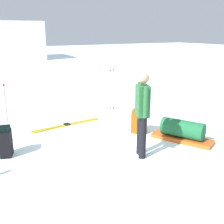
{
  "coord_description": "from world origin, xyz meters",
  "views": [
    {
      "loc": [
        -2.96,
        -5.07,
        2.44
      ],
      "look_at": [
        0.0,
        0.0,
        0.7
      ],
      "focal_mm": 44.09,
      "sensor_mm": 36.0,
      "label": 1
    }
  ],
  "objects_px": {
    "skier_standing": "(142,111)",
    "ski_poles_planted_far": "(112,88)",
    "gear_sled": "(182,131)",
    "ski_poles_planted_near": "(4,111)",
    "backpack_large_dark": "(139,122)",
    "ski_pair_near": "(67,125)",
    "backpack_bright": "(6,142)"
  },
  "relations": [
    {
      "from": "ski_poles_planted_near",
      "to": "gear_sled",
      "type": "distance_m",
      "value": 4.05
    },
    {
      "from": "skier_standing",
      "to": "gear_sled",
      "type": "height_order",
      "value": "skier_standing"
    },
    {
      "from": "skier_standing",
      "to": "ski_poles_planted_far",
      "type": "bearing_deg",
      "value": 69.67
    },
    {
      "from": "skier_standing",
      "to": "gear_sled",
      "type": "distance_m",
      "value": 1.49
    },
    {
      "from": "ski_poles_planted_far",
      "to": "ski_poles_planted_near",
      "type": "bearing_deg",
      "value": -162.86
    },
    {
      "from": "ski_poles_planted_near",
      "to": "ski_poles_planted_far",
      "type": "bearing_deg",
      "value": 17.14
    },
    {
      "from": "gear_sled",
      "to": "ski_poles_planted_near",
      "type": "bearing_deg",
      "value": 150.47
    },
    {
      "from": "ski_pair_near",
      "to": "gear_sled",
      "type": "relative_size",
      "value": 1.37
    },
    {
      "from": "ski_pair_near",
      "to": "ski_poles_planted_far",
      "type": "distance_m",
      "value": 2.05
    },
    {
      "from": "ski_pair_near",
      "to": "ski_poles_planted_far",
      "type": "xyz_separation_m",
      "value": [
        1.8,
        0.69,
        0.71
      ]
    },
    {
      "from": "backpack_large_dark",
      "to": "ski_poles_planted_near",
      "type": "xyz_separation_m",
      "value": [
        -2.93,
        1.06,
        0.45
      ]
    },
    {
      "from": "skier_standing",
      "to": "backpack_large_dark",
      "type": "height_order",
      "value": "skier_standing"
    },
    {
      "from": "skier_standing",
      "to": "ski_poles_planted_far",
      "type": "relative_size",
      "value": 1.31
    },
    {
      "from": "ski_poles_planted_near",
      "to": "backpack_large_dark",
      "type": "bearing_deg",
      "value": -19.92
    },
    {
      "from": "backpack_large_dark",
      "to": "ski_poles_planted_far",
      "type": "xyz_separation_m",
      "value": [
        0.45,
        2.11,
        0.43
      ]
    },
    {
      "from": "backpack_large_dark",
      "to": "gear_sled",
      "type": "distance_m",
      "value": 1.08
    },
    {
      "from": "skier_standing",
      "to": "backpack_bright",
      "type": "xyz_separation_m",
      "value": [
        -2.35,
        1.36,
        -0.65
      ]
    },
    {
      "from": "backpack_large_dark",
      "to": "gear_sled",
      "type": "relative_size",
      "value": 0.41
    },
    {
      "from": "backpack_bright",
      "to": "gear_sled",
      "type": "height_order",
      "value": "backpack_bright"
    },
    {
      "from": "ski_pair_near",
      "to": "ski_poles_planted_far",
      "type": "relative_size",
      "value": 1.51
    },
    {
      "from": "backpack_bright",
      "to": "ski_pair_near",
      "type": "bearing_deg",
      "value": 33.43
    },
    {
      "from": "ski_pair_near",
      "to": "ski_poles_planted_near",
      "type": "xyz_separation_m",
      "value": [
        -1.59,
        -0.36,
        0.72
      ]
    },
    {
      "from": "ski_poles_planted_near",
      "to": "gear_sled",
      "type": "xyz_separation_m",
      "value": [
        3.49,
        -1.98,
        -0.51
      ]
    },
    {
      "from": "ski_pair_near",
      "to": "ski_poles_planted_far",
      "type": "height_order",
      "value": "ski_poles_planted_far"
    },
    {
      "from": "skier_standing",
      "to": "backpack_large_dark",
      "type": "bearing_deg",
      "value": 56.11
    },
    {
      "from": "backpack_large_dark",
      "to": "backpack_bright",
      "type": "xyz_separation_m",
      "value": [
        -3.08,
        0.27,
        0.02
      ]
    },
    {
      "from": "ski_poles_planted_far",
      "to": "backpack_large_dark",
      "type": "bearing_deg",
      "value": -102.16
    },
    {
      "from": "ski_poles_planted_near",
      "to": "ski_pair_near",
      "type": "bearing_deg",
      "value": 12.71
    },
    {
      "from": "ski_pair_near",
      "to": "backpack_large_dark",
      "type": "height_order",
      "value": "backpack_large_dark"
    },
    {
      "from": "gear_sled",
      "to": "backpack_bright",
      "type": "bearing_deg",
      "value": 161.9
    },
    {
      "from": "backpack_large_dark",
      "to": "backpack_bright",
      "type": "height_order",
      "value": "backpack_bright"
    },
    {
      "from": "skier_standing",
      "to": "backpack_bright",
      "type": "distance_m",
      "value": 2.8
    }
  ]
}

